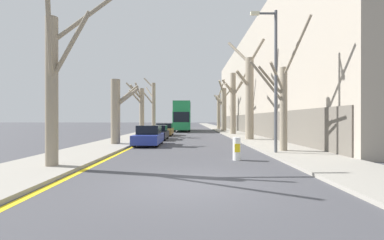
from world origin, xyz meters
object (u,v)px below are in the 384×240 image
Objects in this scene: street_tree_right_3 at (223,108)px; street_tree_right_4 at (219,110)px; street_tree_left_1 at (117,110)px; lamp_post at (274,74)px; street_tree_right_0 at (283,102)px; traffic_bollard at (237,149)px; street_tree_left_0 at (55,82)px; street_tree_right_2 at (233,101)px; street_tree_right_1 at (249,94)px; street_tree_left_2 at (141,109)px; parked_car_2 at (164,130)px; double_decker_bus at (183,115)px; street_tree_left_3 at (153,106)px; parked_car_1 at (158,133)px; parked_car_0 at (149,136)px.

street_tree_right_4 reaches higher than street_tree_right_3.
lamp_post reaches higher than street_tree_left_1.
street_tree_right_0 is 33.09m from street_tree_right_4.
street_tree_right_4 reaches higher than traffic_bollard.
street_tree_right_2 is at bearing 64.43° from street_tree_left_0.
street_tree_left_2 is at bearing 155.65° from street_tree_right_1.
street_tree_right_0 is 6.51× the size of traffic_bollard.
street_tree_right_0 is at bearing -62.27° from parked_car_2.
street_tree_right_3 is at bearing 52.03° from parked_car_2.
street_tree_right_0 is 0.74× the size of street_tree_right_4.
street_tree_right_1 reaches higher than street_tree_left_0.
double_decker_bus is at bearing 164.95° from street_tree_right_3.
street_tree_right_4 reaches higher than street_tree_right_2.
street_tree_left_3 is 6.74m from double_decker_bus.
street_tree_right_3 is 13.48m from parked_car_2.
street_tree_right_0 reaches higher than traffic_bollard.
street_tree_right_3 is (-0.01, 17.20, -0.50)m from street_tree_right_1.
street_tree_right_1 is at bearing -71.32° from double_decker_bus.
lamp_post is at bearing -135.64° from street_tree_right_0.
parked_car_1 is (-1.71, -17.87, -1.93)m from double_decker_bus.
double_decker_bus is at bearing 74.25° from street_tree_left_2.
parked_car_1 is at bearing -138.20° from street_tree_right_2.
street_tree_left_3 is 24.75m from lamp_post.
street_tree_right_2 is 16.31m from street_tree_right_4.
street_tree_left_2 is 5.68× the size of traffic_bollard.
street_tree_right_4 reaches higher than parked_car_1.
traffic_bollard is (5.07, -12.01, -0.11)m from parked_car_1.
street_tree_right_0 is 25.68m from street_tree_right_3.
street_tree_right_0 is 1.65× the size of parked_car_1.
street_tree_left_1 is at bearing -116.02° from street_tree_right_3.
traffic_bollard is (-3.21, -35.56, -3.13)m from street_tree_right_4.
parked_car_2 is at bearing 42.71° from street_tree_left_2.
street_tree_right_3 is (10.39, 3.57, -0.17)m from street_tree_left_3.
street_tree_left_1 is 0.61× the size of street_tree_right_3.
street_tree_left_0 is at bearing -108.62° from street_tree_right_3.
street_tree_right_2 reaches higher than street_tree_right_0.
street_tree_right_3 is at bearing 18.96° from street_tree_left_3.
street_tree_right_2 reaches higher than street_tree_left_2.
street_tree_right_2 is 8.91m from street_tree_right_3.
street_tree_left_1 is 30.65m from street_tree_right_4.
street_tree_left_3 is 1.92× the size of parked_car_1.
street_tree_left_0 is at bearing -115.57° from street_tree_right_2.
street_tree_right_1 is 11.92m from traffic_bollard.
street_tree_left_1 reaches higher than parked_car_0.
street_tree_right_1 is 8.84× the size of traffic_bollard.
street_tree_right_0 is at bearing -51.90° from street_tree_left_2.
street_tree_right_2 is at bearing 10.29° from parked_car_2.
parked_car_2 is (-8.10, -10.37, -2.93)m from street_tree_right_3.
street_tree_left_3 is 1.01× the size of street_tree_right_3.
lamp_post is at bearing -54.32° from parked_car_1.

